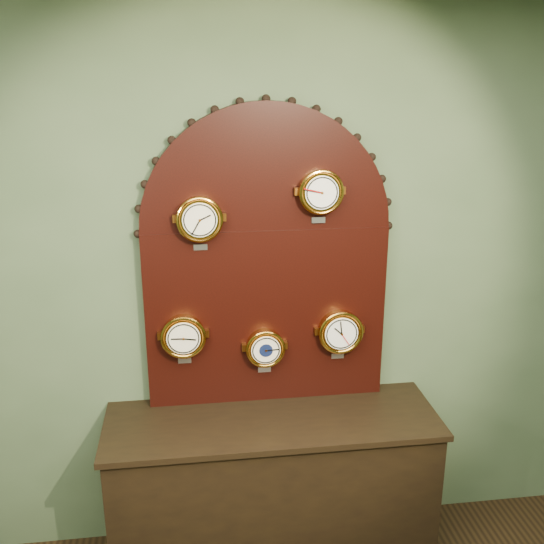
{
  "coord_description": "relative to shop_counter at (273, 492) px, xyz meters",
  "views": [
    {
      "loc": [
        -0.36,
        -0.44,
        2.46
      ],
      "look_at": [
        0.0,
        2.25,
        1.58
      ],
      "focal_mm": 41.28,
      "sensor_mm": 36.0,
      "label": 1
    }
  ],
  "objects": [
    {
      "name": "wall_back",
      "position": [
        0.0,
        0.27,
        1.0
      ],
      "size": [
        4.0,
        0.0,
        4.0
      ],
      "primitive_type": "plane",
      "rotation": [
        1.57,
        0.0,
        0.0
      ],
      "color": "#4A5F41",
      "rests_on": "ground"
    },
    {
      "name": "shop_counter",
      "position": [
        0.0,
        0.0,
        0.0
      ],
      "size": [
        1.6,
        0.5,
        0.8
      ],
      "primitive_type": "cube",
      "color": "black",
      "rests_on": "ground_plane"
    },
    {
      "name": "display_board",
      "position": [
        0.0,
        0.22,
        1.23
      ],
      "size": [
        1.26,
        0.06,
        1.53
      ],
      "color": "black",
      "rests_on": "shop_counter"
    },
    {
      "name": "roman_clock",
      "position": [
        -0.32,
        0.15,
        1.41
      ],
      "size": [
        0.22,
        0.08,
        0.27
      ],
      "color": "#C48329",
      "rests_on": "display_board"
    },
    {
      "name": "arabic_clock",
      "position": [
        0.25,
        0.15,
        1.52
      ],
      "size": [
        0.21,
        0.08,
        0.26
      ],
      "color": "#C48329",
      "rests_on": "display_board"
    },
    {
      "name": "hygrometer",
      "position": [
        -0.42,
        0.15,
        0.83
      ],
      "size": [
        0.22,
        0.08,
        0.27
      ],
      "color": "#C48329",
      "rests_on": "display_board"
    },
    {
      "name": "barometer",
      "position": [
        -0.02,
        0.15,
        0.74
      ],
      "size": [
        0.2,
        0.08,
        0.25
      ],
      "color": "#C48329",
      "rests_on": "display_board"
    },
    {
      "name": "tide_clock",
      "position": [
        0.36,
        0.15,
        0.81
      ],
      "size": [
        0.23,
        0.08,
        0.28
      ],
      "color": "#C48329",
      "rests_on": "display_board"
    }
  ]
}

